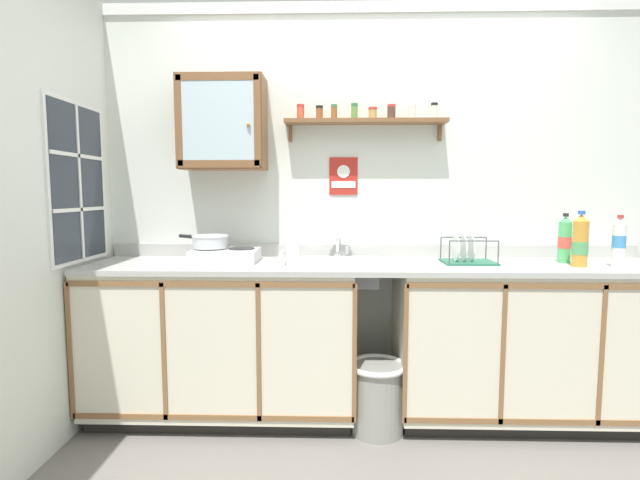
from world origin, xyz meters
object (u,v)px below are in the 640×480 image
wall_cabinet (223,124)px  bottle_opaque_white_0 (619,242)px  sink (341,267)px  mug (291,255)px  bottle_soda_green_2 (565,240)px  bottle_juice_amber_1 (580,242)px  saucepan (210,241)px  hot_plate_stove (225,255)px  trash_bin (377,396)px  dish_rack (466,256)px  warning_sign (343,176)px

wall_cabinet → bottle_opaque_white_0: bearing=-6.9°
sink → mug: (-0.28, -0.11, 0.08)m
bottle_soda_green_2 → mug: bottle_soda_green_2 is taller
sink → bottle_juice_amber_1: size_ratio=1.57×
bottle_soda_green_2 → saucepan: bearing=-179.9°
bottle_juice_amber_1 → bottle_soda_green_2: size_ratio=1.07×
hot_plate_stove → trash_bin: size_ratio=0.97×
sink → hot_plate_stove: 0.69m
bottle_opaque_white_0 → trash_bin: size_ratio=0.72×
dish_rack → mug: bearing=-174.3°
mug → dish_rack: bearing=5.7°
mug → hot_plate_stove: bearing=164.5°
bottle_soda_green_2 → sink: bearing=-178.8°
bottle_opaque_white_0 → warning_sign: bearing=165.4°
bottle_opaque_white_0 → dish_rack: (-0.79, 0.13, -0.09)m
sink → saucepan: 0.80m
sink → trash_bin: bearing=-46.5°
bottle_soda_green_2 → warning_sign: (-1.29, 0.23, 0.38)m
bottle_soda_green_2 → warning_sign: 1.37m
bottle_juice_amber_1 → dish_rack: (-0.59, 0.11, -0.10)m
trash_bin → wall_cabinet: bearing=159.5°
sink → trash_bin: sink is taller
bottle_juice_amber_1 → dish_rack: 0.61m
saucepan → wall_cabinet: 0.72m
dish_rack → mug: (-1.01, -0.10, 0.01)m
wall_cabinet → sink: bearing=-10.4°
saucepan → bottle_juice_amber_1: bearing=-4.0°
wall_cabinet → hot_plate_stove: bearing=-77.1°
wall_cabinet → warning_sign: wall_cabinet is taller
sink → bottle_soda_green_2: bearing=1.2°
bottle_juice_amber_1 → bottle_soda_green_2: bottle_juice_amber_1 is taller
hot_plate_stove → saucepan: saucepan is taller
bottle_opaque_white_0 → bottle_juice_amber_1: 0.20m
saucepan → dish_rack: (1.51, -0.03, -0.08)m
dish_rack → warning_sign: warning_sign is taller
bottle_soda_green_2 → trash_bin: bottle_soda_green_2 is taller
saucepan → mug: saucepan is taller
warning_sign → wall_cabinet: bearing=-170.7°
sink → mug: 0.32m
bottle_soda_green_2 → dish_rack: bottle_soda_green_2 is taller
bottle_juice_amber_1 → dish_rack: bearing=169.0°
bottle_opaque_white_0 → warning_sign: warning_sign is taller
bottle_opaque_white_0 → dish_rack: 0.81m
warning_sign → saucepan: bearing=-164.1°
bottle_opaque_white_0 → trash_bin: bottle_opaque_white_0 is taller
bottle_juice_amber_1 → trash_bin: bottle_juice_amber_1 is taller
bottle_juice_amber_1 → sink: bearing=174.6°
sink → mug: size_ratio=4.51×
bottle_juice_amber_1 → wall_cabinet: wall_cabinet is taller
sink → warning_sign: (0.02, 0.25, 0.54)m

